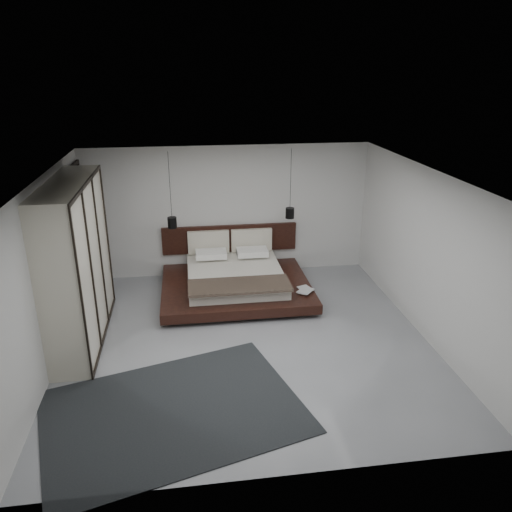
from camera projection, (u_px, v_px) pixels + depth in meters
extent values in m
plane|color=gray|center=(247.00, 340.00, 8.39)|extent=(6.00, 6.00, 0.00)
plane|color=white|center=(245.00, 176.00, 7.38)|extent=(6.00, 6.00, 0.00)
plane|color=silver|center=(229.00, 211.00, 10.66)|extent=(6.00, 0.00, 6.00)
plane|color=silver|center=(282.00, 371.00, 5.12)|extent=(6.00, 0.00, 6.00)
plane|color=silver|center=(48.00, 274.00, 7.49)|extent=(0.00, 6.00, 6.00)
plane|color=silver|center=(425.00, 254.00, 8.29)|extent=(0.00, 6.00, 6.00)
cube|color=black|center=(82.00, 230.00, 9.80)|extent=(0.05, 0.90, 2.60)
cube|color=black|center=(236.00, 294.00, 9.99)|extent=(2.29, 1.87, 0.08)
cube|color=black|center=(236.00, 288.00, 9.95)|extent=(2.91, 2.39, 0.19)
cube|color=silver|center=(235.00, 275.00, 10.00)|extent=(1.87, 2.08, 0.23)
cube|color=black|center=(240.00, 286.00, 9.20)|extent=(1.89, 0.73, 0.05)
cube|color=white|center=(211.00, 254.00, 10.61)|extent=(0.64, 0.42, 0.12)
cube|color=white|center=(251.00, 252.00, 10.73)|extent=(0.64, 0.42, 0.12)
cube|color=white|center=(211.00, 254.00, 10.46)|extent=(0.64, 0.42, 0.12)
cube|color=white|center=(252.00, 252.00, 10.57)|extent=(0.64, 0.42, 0.12)
cube|color=black|center=(230.00, 238.00, 10.84)|extent=(2.91, 0.08, 0.60)
cube|color=beige|center=(208.00, 242.00, 10.71)|extent=(0.88, 0.10, 0.50)
cube|color=beige|center=(252.00, 240.00, 10.83)|extent=(0.88, 0.10, 0.50)
imported|color=#99724C|center=(300.00, 290.00, 9.59)|extent=(0.30, 0.35, 0.03)
imported|color=#99724C|center=(300.00, 289.00, 9.55)|extent=(0.39, 0.40, 0.02)
cylinder|color=black|center=(170.00, 185.00, 9.65)|extent=(0.01, 0.01, 1.30)
cylinder|color=black|center=(172.00, 223.00, 9.93)|extent=(0.18, 0.18, 0.22)
cylinder|color=#FFE0B2|center=(172.00, 227.00, 9.96)|extent=(0.14, 0.14, 0.01)
cylinder|color=black|center=(291.00, 179.00, 9.95)|extent=(0.01, 0.01, 1.20)
cylinder|color=black|center=(290.00, 213.00, 10.21)|extent=(0.18, 0.18, 0.22)
cylinder|color=#FFE0B2|center=(290.00, 217.00, 10.24)|extent=(0.13, 0.13, 0.01)
cube|color=beige|center=(76.00, 263.00, 8.05)|extent=(0.62, 2.67, 2.67)
cube|color=black|center=(87.00, 183.00, 7.62)|extent=(0.03, 2.67, 0.06)
cube|color=black|center=(105.00, 333.00, 8.56)|extent=(0.03, 2.67, 0.06)
cube|color=black|center=(82.00, 298.00, 6.86)|extent=(0.03, 0.05, 2.67)
cube|color=black|center=(92.00, 273.00, 7.68)|extent=(0.03, 0.05, 2.67)
cube|color=black|center=(101.00, 253.00, 8.50)|extent=(0.03, 0.05, 2.67)
cube|color=black|center=(107.00, 236.00, 9.33)|extent=(0.03, 0.05, 2.67)
cube|color=black|center=(173.00, 411.00, 6.66)|extent=(3.85, 3.19, 0.01)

